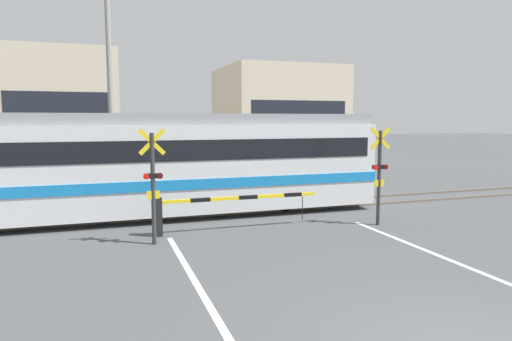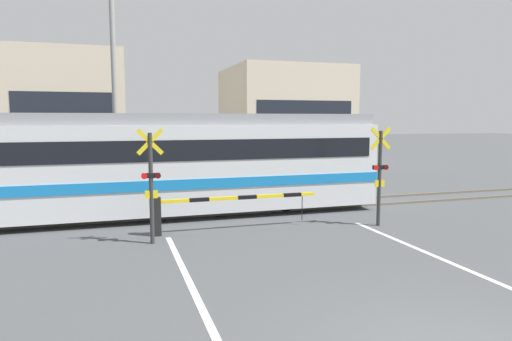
# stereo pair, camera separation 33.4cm
# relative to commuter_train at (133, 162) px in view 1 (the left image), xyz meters

# --- Properties ---
(rail_track_near) EXTENTS (50.00, 0.10, 0.08)m
(rail_track_near) POSITION_rel_commuter_train_xyz_m (3.56, -0.72, -1.76)
(rail_track_near) COLOR #6B6051
(rail_track_near) RESTS_ON ground_plane
(rail_track_far) EXTENTS (50.00, 0.10, 0.08)m
(rail_track_far) POSITION_rel_commuter_train_xyz_m (3.56, 0.72, -1.76)
(rail_track_far) COLOR #6B6051
(rail_track_far) RESTS_ON ground_plane
(road_stripe_left) EXTENTS (0.14, 11.71, 0.01)m
(road_stripe_left) POSITION_rel_commuter_train_xyz_m (0.69, -8.93, -1.79)
(road_stripe_left) COLOR white
(road_stripe_left) RESTS_ON ground_plane
(commuter_train) EXTENTS (16.21, 3.03, 3.36)m
(commuter_train) POSITION_rel_commuter_train_xyz_m (0.00, 0.00, 0.00)
(commuter_train) COLOR silver
(commuter_train) RESTS_ON ground_plane
(crossing_barrier_near) EXTENTS (4.77, 0.20, 1.07)m
(crossing_barrier_near) POSITION_rel_commuter_train_xyz_m (1.82, -2.77, -1.04)
(crossing_barrier_near) COLOR black
(crossing_barrier_near) RESTS_ON ground_plane
(crossing_barrier_far) EXTENTS (4.77, 0.20, 1.07)m
(crossing_barrier_far) POSITION_rel_commuter_train_xyz_m (5.31, 3.14, -1.04)
(crossing_barrier_far) COLOR black
(crossing_barrier_far) RESTS_ON ground_plane
(crossing_signal_left) EXTENTS (0.68, 0.15, 2.96)m
(crossing_signal_left) POSITION_rel_commuter_train_xyz_m (0.24, -3.55, -0.17)
(crossing_signal_left) COLOR #333333
(crossing_signal_left) RESTS_ON ground_plane
(crossing_signal_right) EXTENTS (0.68, 0.15, 2.96)m
(crossing_signal_right) POSITION_rel_commuter_train_xyz_m (6.89, -3.55, -0.17)
(crossing_signal_right) COLOR #333333
(crossing_signal_right) RESTS_ON ground_plane
(building_left_of_street) EXTENTS (6.22, 7.68, 7.12)m
(building_left_of_street) POSITION_rel_commuter_train_xyz_m (-3.02, 14.82, 1.76)
(building_left_of_street) COLOR beige
(building_left_of_street) RESTS_ON ground_plane
(building_right_of_street) EXTENTS (7.56, 7.68, 6.69)m
(building_right_of_street) POSITION_rel_commuter_train_xyz_m (10.82, 14.82, 1.55)
(building_right_of_street) COLOR beige
(building_right_of_street) RESTS_ON ground_plane
(utility_pole_streetside) EXTENTS (0.22, 0.22, 8.38)m
(utility_pole_streetside) POSITION_rel_commuter_train_xyz_m (-0.51, 5.64, 2.39)
(utility_pole_streetside) COLOR gray
(utility_pole_streetside) RESTS_ON ground_plane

